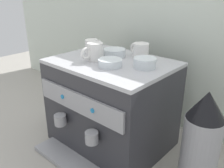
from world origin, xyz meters
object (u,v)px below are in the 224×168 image
(espresso_machine, at_px, (111,104))
(milk_pitcher, at_px, (61,105))
(ceramic_bowl_1, at_px, (145,63))
(coffee_grinder, at_px, (201,141))
(ceramic_cup_1, at_px, (94,52))
(ceramic_cup_2, at_px, (92,47))
(ceramic_cup_0, at_px, (140,50))
(ceramic_bowl_2, at_px, (114,53))
(ceramic_bowl_0, at_px, (110,63))

(espresso_machine, relative_size, milk_pitcher, 4.38)
(ceramic_bowl_1, bearing_deg, coffee_grinder, -3.04)
(ceramic_cup_1, xyz_separation_m, ceramic_cup_2, (-0.09, 0.07, -0.00))
(ceramic_cup_1, distance_m, milk_pitcher, 0.56)
(ceramic_cup_0, bearing_deg, ceramic_bowl_2, -148.87)
(ceramic_cup_0, bearing_deg, ceramic_cup_1, -125.93)
(ceramic_cup_1, height_order, coffee_grinder, ceramic_cup_1)
(ceramic_cup_1, distance_m, ceramic_bowl_0, 0.12)
(coffee_grinder, bearing_deg, ceramic_bowl_2, 173.02)
(ceramic_cup_1, bearing_deg, milk_pitcher, 173.22)
(ceramic_cup_2, xyz_separation_m, ceramic_bowl_1, (0.32, -0.00, -0.02))
(espresso_machine, distance_m, ceramic_bowl_2, 0.25)
(ceramic_cup_0, bearing_deg, ceramic_bowl_0, -94.72)
(ceramic_bowl_2, bearing_deg, ceramic_cup_2, -159.42)
(ceramic_cup_0, bearing_deg, espresso_machine, -115.09)
(ceramic_cup_0, distance_m, milk_pitcher, 0.66)
(ceramic_cup_0, bearing_deg, ceramic_bowl_1, -46.71)
(milk_pitcher, bearing_deg, ceramic_cup_2, 6.21)
(espresso_machine, xyz_separation_m, ceramic_cup_1, (-0.07, -0.04, 0.26))
(ceramic_bowl_2, bearing_deg, ceramic_cup_1, -101.22)
(ceramic_cup_0, relative_size, coffee_grinder, 0.27)
(ceramic_bowl_0, xyz_separation_m, ceramic_bowl_2, (-0.09, 0.13, 0.00))
(espresso_machine, height_order, ceramic_bowl_2, ceramic_bowl_2)
(ceramic_bowl_0, distance_m, coffee_grinder, 0.49)
(ceramic_cup_2, bearing_deg, ceramic_bowl_0, -24.06)
(ceramic_bowl_2, distance_m, coffee_grinder, 0.57)
(ceramic_bowl_2, bearing_deg, espresso_machine, -58.71)
(ceramic_cup_2, height_order, coffee_grinder, ceramic_cup_2)
(ceramic_bowl_2, bearing_deg, ceramic_cup_0, 31.13)
(ceramic_cup_1, height_order, ceramic_bowl_0, ceramic_cup_1)
(ceramic_cup_1, xyz_separation_m, ceramic_bowl_2, (0.02, 0.11, -0.02))
(milk_pitcher, bearing_deg, ceramic_bowl_2, 10.53)
(ceramic_bowl_1, bearing_deg, ceramic_bowl_2, 167.74)
(ceramic_cup_0, bearing_deg, ceramic_cup_2, -154.00)
(espresso_machine, xyz_separation_m, ceramic_cup_0, (0.06, 0.14, 0.26))
(ceramic_bowl_1, xyz_separation_m, coffee_grinder, (0.29, -0.02, -0.25))
(ceramic_cup_0, xyz_separation_m, ceramic_cup_2, (-0.22, -0.11, 0.00))
(ceramic_cup_2, distance_m, milk_pitcher, 0.50)
(espresso_machine, height_order, ceramic_bowl_1, ceramic_bowl_1)
(ceramic_cup_0, height_order, ceramic_cup_1, ceramic_cup_1)
(ceramic_cup_2, height_order, ceramic_bowl_2, ceramic_cup_2)
(ceramic_cup_0, xyz_separation_m, milk_pitcher, (-0.49, -0.14, -0.41))
(coffee_grinder, bearing_deg, ceramic_bowl_1, 176.96)
(ceramic_cup_0, height_order, ceramic_cup_2, ceramic_cup_2)
(ceramic_cup_1, height_order, ceramic_bowl_2, ceramic_cup_1)
(ceramic_bowl_1, bearing_deg, ceramic_cup_0, 133.29)
(espresso_machine, bearing_deg, coffee_grinder, 1.27)
(ceramic_cup_0, distance_m, ceramic_cup_1, 0.22)
(ceramic_cup_0, xyz_separation_m, ceramic_bowl_0, (-0.02, -0.20, -0.02))
(espresso_machine, relative_size, ceramic_bowl_0, 5.27)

